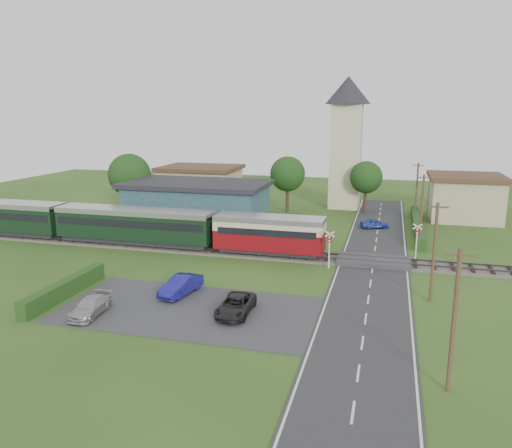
% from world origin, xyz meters
% --- Properties ---
extents(ground, '(120.00, 120.00, 0.00)m').
position_xyz_m(ground, '(0.00, 0.00, 0.00)').
color(ground, '#2D4C19').
extents(railway_track, '(76.00, 3.20, 0.49)m').
position_xyz_m(railway_track, '(0.00, 2.00, 0.11)').
color(railway_track, '#4C443D').
rests_on(railway_track, ground).
extents(road, '(6.00, 70.00, 0.05)m').
position_xyz_m(road, '(10.00, 0.00, 0.03)').
color(road, '#28282B').
rests_on(road, ground).
extents(car_park, '(17.00, 9.00, 0.08)m').
position_xyz_m(car_park, '(-1.50, -12.00, 0.04)').
color(car_park, '#333335').
rests_on(car_park, ground).
extents(crossing_deck, '(6.20, 3.40, 0.45)m').
position_xyz_m(crossing_deck, '(10.00, 2.00, 0.23)').
color(crossing_deck, '#333335').
rests_on(crossing_deck, ground).
extents(platform, '(30.00, 3.00, 0.45)m').
position_xyz_m(platform, '(-10.00, 5.20, 0.23)').
color(platform, gray).
rests_on(platform, ground).
extents(equipment_hut, '(2.30, 2.30, 2.55)m').
position_xyz_m(equipment_hut, '(-18.00, 5.20, 1.75)').
color(equipment_hut, beige).
rests_on(equipment_hut, platform).
extents(station_building, '(16.00, 9.00, 5.30)m').
position_xyz_m(station_building, '(-10.00, 10.99, 2.69)').
color(station_building, '#366970').
rests_on(station_building, ground).
extents(train, '(43.20, 2.90, 3.40)m').
position_xyz_m(train, '(-16.13, 2.00, 2.18)').
color(train, '#232328').
rests_on(train, ground).
extents(church_tower, '(6.00, 6.00, 17.60)m').
position_xyz_m(church_tower, '(5.00, 28.00, 10.23)').
color(church_tower, beige).
rests_on(church_tower, ground).
extents(house_west, '(10.80, 8.80, 5.50)m').
position_xyz_m(house_west, '(-15.00, 25.00, 2.79)').
color(house_west, tan).
rests_on(house_west, ground).
extents(house_east, '(8.80, 8.80, 5.50)m').
position_xyz_m(house_east, '(20.00, 24.00, 2.80)').
color(house_east, tan).
rests_on(house_east, ground).
extents(hedge_carpark, '(0.80, 9.00, 1.20)m').
position_xyz_m(hedge_carpark, '(-11.00, -12.00, 0.60)').
color(hedge_carpark, '#193814').
rests_on(hedge_carpark, ground).
extents(hedge_roadside, '(0.80, 18.00, 1.20)m').
position_xyz_m(hedge_roadside, '(14.20, 16.00, 0.60)').
color(hedge_roadside, '#193814').
rests_on(hedge_roadside, ground).
extents(hedge_station, '(22.00, 0.80, 1.30)m').
position_xyz_m(hedge_station, '(-10.00, 15.50, 0.65)').
color(hedge_station, '#193814').
rests_on(hedge_station, ground).
extents(tree_a, '(5.20, 5.20, 8.00)m').
position_xyz_m(tree_a, '(-20.00, 14.00, 5.38)').
color(tree_a, '#332316').
rests_on(tree_a, ground).
extents(tree_b, '(4.60, 4.60, 7.34)m').
position_xyz_m(tree_b, '(-2.00, 23.00, 5.02)').
color(tree_b, '#332316').
rests_on(tree_b, ground).
extents(tree_c, '(4.20, 4.20, 6.78)m').
position_xyz_m(tree_c, '(8.00, 25.00, 4.65)').
color(tree_c, '#332316').
rests_on(tree_c, ground).
extents(utility_pole_a, '(1.40, 0.22, 7.00)m').
position_xyz_m(utility_pole_a, '(14.20, -18.00, 3.63)').
color(utility_pole_a, '#473321').
rests_on(utility_pole_a, ground).
extents(utility_pole_b, '(1.40, 0.22, 7.00)m').
position_xyz_m(utility_pole_b, '(14.20, -6.00, 3.63)').
color(utility_pole_b, '#473321').
rests_on(utility_pole_b, ground).
extents(utility_pole_c, '(1.40, 0.22, 7.00)m').
position_xyz_m(utility_pole_c, '(14.20, 10.00, 3.63)').
color(utility_pole_c, '#473321').
rests_on(utility_pole_c, ground).
extents(utility_pole_d, '(1.40, 0.22, 7.00)m').
position_xyz_m(utility_pole_d, '(14.20, 22.00, 3.63)').
color(utility_pole_d, '#473321').
rests_on(utility_pole_d, ground).
extents(crossing_signal_near, '(0.84, 0.28, 3.28)m').
position_xyz_m(crossing_signal_near, '(6.40, -0.41, 2.14)').
color(crossing_signal_near, silver).
rests_on(crossing_signal_near, ground).
extents(crossing_signal_far, '(0.84, 0.28, 3.28)m').
position_xyz_m(crossing_signal_far, '(13.60, 4.39, 2.14)').
color(crossing_signal_far, silver).
rests_on(crossing_signal_far, ground).
extents(streetlamp_west, '(0.30, 0.30, 5.15)m').
position_xyz_m(streetlamp_west, '(-22.00, 20.00, 3.04)').
color(streetlamp_west, '#3F3F47').
rests_on(streetlamp_west, ground).
extents(streetlamp_east, '(0.30, 0.30, 5.15)m').
position_xyz_m(streetlamp_east, '(16.00, 27.00, 3.04)').
color(streetlamp_east, '#3F3F47').
rests_on(streetlamp_east, ground).
extents(car_on_road, '(3.50, 2.48, 1.11)m').
position_xyz_m(car_on_road, '(9.62, 15.83, 0.60)').
color(car_on_road, '#2845A2').
rests_on(car_on_road, road).
extents(car_park_blue, '(2.15, 4.23, 1.33)m').
position_xyz_m(car_park_blue, '(-3.13, -9.50, 0.75)').
color(car_park_blue, navy).
rests_on(car_park_blue, car_park).
extents(car_park_silver, '(1.90, 3.99, 1.12)m').
position_xyz_m(car_park_silver, '(-7.30, -14.50, 0.64)').
color(car_park_silver, '#A1A1A1').
rests_on(car_park_silver, car_park).
extents(car_park_dark, '(2.02, 4.26, 1.17)m').
position_xyz_m(car_park_dark, '(1.76, -11.93, 0.67)').
color(car_park_dark, black).
rests_on(car_park_dark, car_park).
extents(pedestrian_near, '(0.85, 0.71, 1.98)m').
position_xyz_m(pedestrian_near, '(-4.12, 4.42, 1.44)').
color(pedestrian_near, gray).
rests_on(pedestrian_near, platform).
extents(pedestrian_far, '(0.89, 1.02, 1.77)m').
position_xyz_m(pedestrian_far, '(-16.86, 5.08, 1.34)').
color(pedestrian_far, gray).
rests_on(pedestrian_far, platform).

